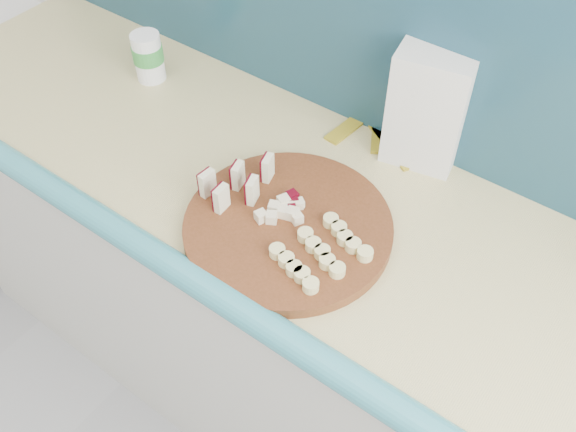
# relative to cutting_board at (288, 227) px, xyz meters

# --- Properties ---
(kitchen_counter) EXTENTS (2.20, 0.63, 0.91)m
(kitchen_counter) POSITION_rel_cutting_board_xyz_m (-0.02, 0.10, -0.47)
(kitchen_counter) COLOR beige
(kitchen_counter) RESTS_ON ground
(backsplash) EXTENTS (2.20, 0.02, 0.50)m
(backsplash) POSITION_rel_cutting_board_xyz_m (-0.02, 0.39, 0.24)
(backsplash) COLOR teal
(backsplash) RESTS_ON kitchen_counter
(cutting_board) EXTENTS (0.52, 0.52, 0.03)m
(cutting_board) POSITION_rel_cutting_board_xyz_m (0.00, 0.00, 0.00)
(cutting_board) COLOR #48240F
(cutting_board) RESTS_ON kitchen_counter
(apple_wedges) EXTENTS (0.12, 0.16, 0.06)m
(apple_wedges) POSITION_rel_cutting_board_xyz_m (-0.13, 0.01, 0.04)
(apple_wedges) COLOR beige
(apple_wedges) RESTS_ON cutting_board
(apple_chunks) EXTENTS (0.07, 0.07, 0.02)m
(apple_chunks) POSITION_rel_cutting_board_xyz_m (-0.02, 0.01, 0.02)
(apple_chunks) COLOR #F3E8C3
(apple_chunks) RESTS_ON cutting_board
(banana_slices) EXTENTS (0.16, 0.18, 0.02)m
(banana_slices) POSITION_rel_cutting_board_xyz_m (0.10, -0.03, 0.02)
(banana_slices) COLOR #E1D489
(banana_slices) RESTS_ON cutting_board
(flour_bag) EXTENTS (0.18, 0.14, 0.27)m
(flour_bag) POSITION_rel_cutting_board_xyz_m (0.10, 0.36, 0.12)
(flour_bag) COLOR silver
(flour_bag) RESTS_ON kitchen_counter
(canister) EXTENTS (0.08, 0.08, 0.12)m
(canister) POSITION_rel_cutting_board_xyz_m (-0.59, 0.21, 0.05)
(canister) COLOR white
(canister) RESTS_ON kitchen_counter
(banana_peel) EXTENTS (0.22, 0.19, 0.01)m
(banana_peel) POSITION_rel_cutting_board_xyz_m (-0.02, 0.36, -0.01)
(banana_peel) COLOR gold
(banana_peel) RESTS_ON kitchen_counter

